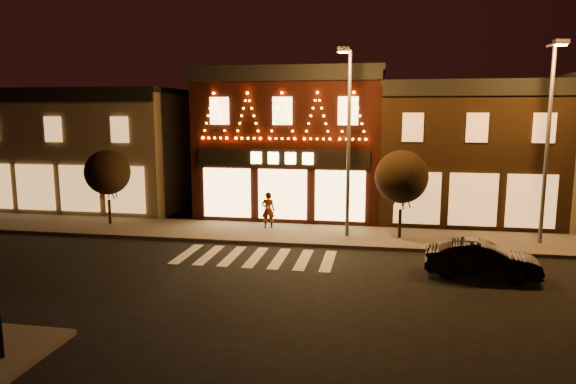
# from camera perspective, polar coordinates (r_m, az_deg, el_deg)

# --- Properties ---
(ground) EXTENTS (120.00, 120.00, 0.00)m
(ground) POSITION_cam_1_polar(r_m,az_deg,el_deg) (17.44, -6.84, -10.94)
(ground) COLOR black
(ground) RESTS_ON ground
(sidewalk_far) EXTENTS (44.00, 4.00, 0.15)m
(sidewalk_far) POSITION_cam_1_polar(r_m,az_deg,el_deg) (24.55, 3.13, -4.84)
(sidewalk_far) COLOR #47423D
(sidewalk_far) RESTS_ON ground
(building_left) EXTENTS (12.20, 8.28, 7.30)m
(building_left) POSITION_cam_1_polar(r_m,az_deg,el_deg) (34.70, -20.97, 4.62)
(building_left) COLOR #685E4A
(building_left) RESTS_ON ground
(building_pulp) EXTENTS (10.20, 8.34, 8.30)m
(building_pulp) POSITION_cam_1_polar(r_m,az_deg,el_deg) (30.10, 0.80, 5.59)
(building_pulp) COLOR black
(building_pulp) RESTS_ON ground
(building_right_a) EXTENTS (9.20, 8.28, 7.50)m
(building_right_a) POSITION_cam_1_polar(r_m,az_deg,el_deg) (30.10, 19.00, 4.35)
(building_right_a) COLOR black
(building_right_a) RESTS_ON ground
(streetlamp_mid) EXTENTS (0.56, 1.96, 8.53)m
(streetlamp_mid) POSITION_cam_1_polar(r_m,az_deg,el_deg) (23.31, 6.76, 7.00)
(streetlamp_mid) COLOR #59595E
(streetlamp_mid) RESTS_ON sidewalk_far
(streetlamp_right) EXTENTS (0.69, 1.99, 8.65)m
(streetlamp_right) POSITION_cam_1_polar(r_m,az_deg,el_deg) (24.49, 27.34, 6.34)
(streetlamp_right) COLOR #59595E
(streetlamp_right) RESTS_ON sidewalk_far
(tree_left) EXTENTS (2.32, 2.32, 3.87)m
(tree_left) POSITION_cam_1_polar(r_m,az_deg,el_deg) (27.78, -19.65, 2.10)
(tree_left) COLOR black
(tree_left) RESTS_ON sidewalk_far
(tree_right) EXTENTS (2.43, 2.43, 4.07)m
(tree_right) POSITION_cam_1_polar(r_m,az_deg,el_deg) (23.78, 12.65, 1.67)
(tree_right) COLOR black
(tree_right) RESTS_ON sidewalk_far
(dark_sedan) EXTENTS (4.08, 1.73, 1.31)m
(dark_sedan) POSITION_cam_1_polar(r_m,az_deg,el_deg) (19.78, 20.94, -7.08)
(dark_sedan) COLOR black
(dark_sedan) RESTS_ON ground
(pedestrian) EXTENTS (0.72, 0.52, 1.83)m
(pedestrian) POSITION_cam_1_polar(r_m,az_deg,el_deg) (25.49, -2.24, -2.05)
(pedestrian) COLOR gray
(pedestrian) RESTS_ON sidewalk_far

